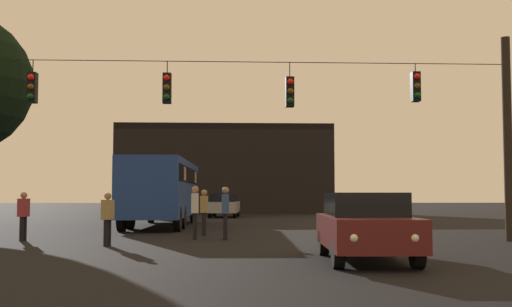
{
  "coord_description": "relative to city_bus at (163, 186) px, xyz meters",
  "views": [
    {
      "loc": [
        -0.02,
        -5.3,
        1.48
      ],
      "look_at": [
        0.9,
        14.39,
        2.75
      ],
      "focal_mm": 44.89,
      "sensor_mm": 36.0,
      "label": 1
    }
  ],
  "objects": [
    {
      "name": "ground_plane",
      "position": [
        2.96,
        -0.18,
        -1.87
      ],
      "size": [
        168.0,
        168.0,
        0.0
      ],
      "primitive_type": "plane",
      "color": "black",
      "rests_on": "ground"
    },
    {
      "name": "car_far_left",
      "position": [
        2.82,
        11.9,
        -1.07
      ],
      "size": [
        2.15,
        4.45,
        1.52
      ],
      "color": "#99999E",
      "rests_on": "ground"
    },
    {
      "name": "pedestrian_near_bus",
      "position": [
        -0.46,
        -11.39,
        -1.01
      ],
      "size": [
        0.34,
        0.42,
        1.53
      ],
      "color": "black",
      "rests_on": "ground"
    },
    {
      "name": "pedestrian_crossing_center",
      "position": [
        -3.53,
        -9.17,
        -0.99
      ],
      "size": [
        0.32,
        0.41,
        1.56
      ],
      "color": "black",
      "rests_on": "ground"
    },
    {
      "name": "pedestrian_trailing",
      "position": [
        2.15,
        -6.73,
        -0.93
      ],
      "size": [
        0.27,
        0.38,
        1.66
      ],
      "color": "black",
      "rests_on": "ground"
    },
    {
      "name": "pedestrian_crossing_right",
      "position": [
        2.92,
        -8.89,
        -0.88
      ],
      "size": [
        0.24,
        0.36,
        1.73
      ],
      "color": "black",
      "rests_on": "ground"
    },
    {
      "name": "corner_building",
      "position": [
        2.82,
        23.88,
        1.63
      ],
      "size": [
        17.01,
        9.64,
        7.0
      ],
      "color": "black",
      "rests_on": "ground"
    },
    {
      "name": "pedestrian_crossing_left",
      "position": [
        1.91,
        -8.75,
        -0.86
      ],
      "size": [
        0.25,
        0.37,
        1.76
      ],
      "color": "black",
      "rests_on": "ground"
    },
    {
      "name": "car_near_right",
      "position": [
        6.04,
        -15.84,
        -1.07
      ],
      "size": [
        2.02,
        4.41,
        1.52
      ],
      "color": "#511919",
      "rests_on": "ground"
    },
    {
      "name": "city_bus",
      "position": [
        0.0,
        0.0,
        0.0
      ],
      "size": [
        2.82,
        11.06,
        3.0
      ],
      "color": "navy",
      "rests_on": "ground"
    },
    {
      "name": "overhead_signal_span",
      "position": [
        2.97,
        -10.03,
        1.86
      ],
      "size": [
        18.24,
        0.44,
        6.55
      ],
      "color": "black",
      "rests_on": "ground"
    }
  ]
}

